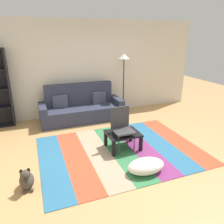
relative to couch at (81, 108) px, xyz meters
name	(u,v)px	position (x,y,z in m)	size (l,w,h in m)	color
ground_plane	(123,150)	(0.39, -2.02, -0.34)	(14.00, 14.00, 0.00)	tan
back_wall	(89,68)	(0.39, 0.53, 1.01)	(6.80, 0.10, 2.70)	silver
rug	(120,150)	(0.33, -2.03, -0.33)	(3.23, 2.40, 0.01)	teal
couch	(81,108)	(0.00, 0.00, 0.00)	(2.26, 0.80, 1.00)	#2D3347
coffee_table	(123,135)	(0.42, -1.95, -0.04)	(0.68, 0.55, 0.35)	black
pouf	(146,166)	(0.46, -2.88, -0.21)	(0.67, 0.42, 0.24)	white
dog	(26,180)	(-1.49, -2.59, -0.18)	(0.22, 0.35, 0.40)	#473D33
standing_lamp	(124,64)	(1.35, 0.17, 1.14)	(0.32, 0.32, 1.77)	black
tv_remote	(127,133)	(0.48, -2.01, 0.04)	(0.04, 0.15, 0.02)	black
folding_chair	(122,125)	(0.39, -1.94, 0.20)	(0.40, 0.40, 0.90)	#38383D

